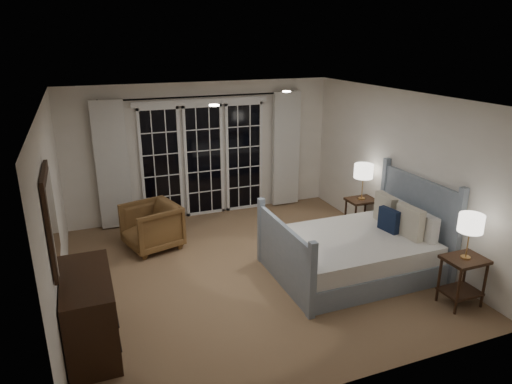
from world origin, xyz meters
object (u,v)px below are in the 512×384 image
object	(u,v)px
lamp_left	(471,224)
armchair	(152,226)
lamp_right	(364,171)
bed	(356,250)
nightstand_right	(360,211)
nightstand_left	(463,274)
dresser	(90,312)

from	to	relation	value
lamp_left	armchair	distance (m)	4.64
lamp_right	bed	bearing A→B (deg)	-125.91
bed	nightstand_right	distance (m)	1.44
nightstand_left	armchair	bearing A→B (deg)	137.38
bed	dresser	world-z (taller)	bed
lamp_right	dresser	xyz separation A→B (m)	(-4.49, -1.59, -0.68)
nightstand_right	lamp_left	world-z (taller)	lamp_left
nightstand_right	armchair	xyz separation A→B (m)	(-3.46, 0.71, -0.04)
nightstand_left	lamp_left	bearing A→B (deg)	-90.00
nightstand_left	dresser	distance (m)	4.47
dresser	lamp_right	bearing A→B (deg)	19.46
nightstand_left	nightstand_right	size ratio (longest dim) A/B	1.05
nightstand_right	lamp_right	size ratio (longest dim) A/B	1.00
nightstand_right	lamp_right	bearing A→B (deg)	90.00
bed	nightstand_right	bearing A→B (deg)	54.09
bed	nightstand_right	size ratio (longest dim) A/B	3.62
nightstand_right	lamp_left	bearing A→B (deg)	-92.14
nightstand_left	armchair	xyz separation A→B (m)	(-3.37, 3.10, -0.06)
lamp_left	lamp_right	distance (m)	2.40
lamp_left	lamp_right	bearing A→B (deg)	87.86
bed	dresser	size ratio (longest dim) A/B	1.83
lamp_right	nightstand_left	bearing A→B (deg)	-92.14
lamp_right	armchair	size ratio (longest dim) A/B	0.76
nightstand_right	lamp_right	distance (m)	0.71
lamp_left	armchair	size ratio (longest dim) A/B	0.71
nightstand_left	dresser	world-z (taller)	dresser
nightstand_right	armchair	size ratio (longest dim) A/B	0.76
lamp_right	dresser	bearing A→B (deg)	-160.54
lamp_left	dresser	world-z (taller)	lamp_left
nightstand_left	dresser	xyz separation A→B (m)	(-4.40, 0.81, 0.00)
lamp_left	lamp_right	xyz separation A→B (m)	(0.09, 2.40, 0.00)
lamp_right	nightstand_right	bearing A→B (deg)	-90.00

